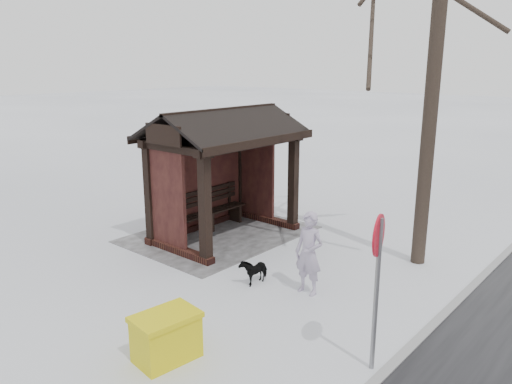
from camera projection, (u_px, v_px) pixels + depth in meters
ground at (226, 236)px, 12.11m from camera, size 120.00×120.00×0.00m
kerb at (454, 305)px, 8.63m from camera, size 120.00×0.15×0.06m
trampled_patch at (220, 234)px, 12.24m from camera, size 4.20×3.20×0.02m
bus_shelter at (219, 147)px, 11.67m from camera, size 3.60×2.40×3.09m
pedestrian at (309, 253)px, 8.95m from camera, size 0.37×0.56×1.53m
dog at (254, 270)px, 9.50m from camera, size 0.61×0.28×0.51m
grit_bin at (166, 337)px, 7.00m from camera, size 0.97×0.72×0.69m
road_sign at (377, 259)px, 6.48m from camera, size 0.56×0.17×2.21m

